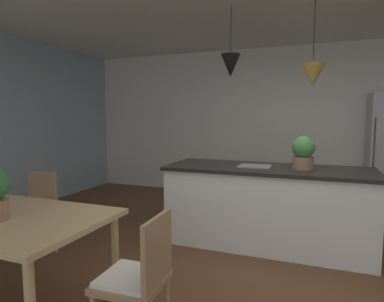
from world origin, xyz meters
The scene contains 8 objects.
ground_plane centered at (0.00, 0.00, -0.02)m, with size 10.00×8.40×0.04m, color brown.
wall_back_kitchen centered at (0.00, 3.26, 1.35)m, with size 10.00×0.12×2.70m, color white.
chair_kitchen_end centered at (-0.69, -1.14, 0.47)m, with size 0.42×0.42×0.87m.
chair_far_left centered at (-2.47, -0.29, 0.47)m, with size 0.40×0.40×0.87m.
kitchen_island centered at (-0.20, 0.88, 0.46)m, with size 2.28×0.86×0.91m.
pendant_over_island_main centered at (-0.64, 0.88, 2.05)m, with size 0.22×0.22×0.78m.
pendant_over_island_aux centered at (0.24, 0.88, 1.91)m, with size 0.26×0.26×0.91m.
potted_plant_on_island centered at (0.18, 0.88, 1.09)m, with size 0.25×0.25×0.36m.
Camera 1 is at (0.31, -2.83, 1.46)m, focal length 30.52 mm.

